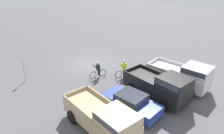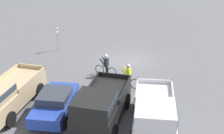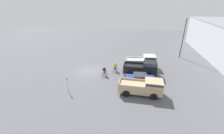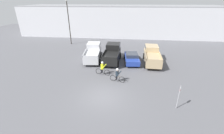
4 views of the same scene
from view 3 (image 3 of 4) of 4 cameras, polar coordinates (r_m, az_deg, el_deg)
ground_plane at (r=25.93m, az=-8.76°, el=-1.48°), size 80.00×80.00×0.00m
pickup_truck_0 at (r=27.10m, az=11.70°, el=2.13°), size 2.67×5.24×2.24m
pickup_truck_1 at (r=24.46m, az=11.55°, el=-0.31°), size 2.41×5.23×2.28m
sedan_0 at (r=22.15m, az=10.59°, el=-4.32°), size 2.30×4.37×1.40m
pickup_truck_2 at (r=19.54m, az=11.92°, el=-7.33°), size 2.35×5.51×2.10m
cyclist_0 at (r=23.92m, az=-2.93°, el=-1.29°), size 1.68×0.55×1.63m
cyclist_1 at (r=25.34m, az=1.19°, el=0.37°), size 1.79×0.56×1.71m
fire_lane_sign at (r=20.50m, az=-16.69°, el=-5.59°), size 0.13×0.29×2.18m
lamppost at (r=33.43m, az=25.64°, el=10.90°), size 0.36×0.36×8.19m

